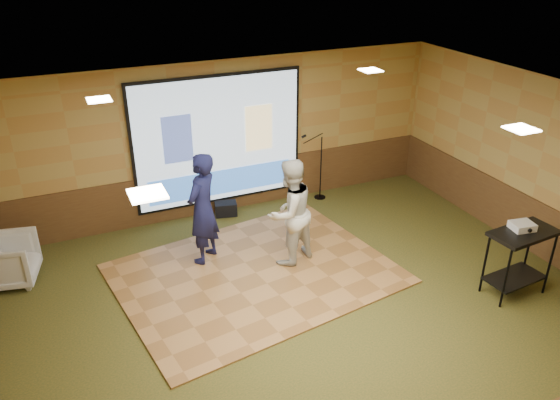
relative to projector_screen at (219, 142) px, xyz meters
name	(u,v)px	position (x,y,z in m)	size (l,w,h in m)	color
ground	(295,307)	(0.00, -3.44, -1.47)	(9.00, 9.00, 0.00)	#2C3719
room_shell	(297,180)	(0.00, -3.44, 0.62)	(9.04, 7.04, 3.02)	#AB8D47
wainscot_back	(221,189)	(0.00, 0.04, -1.00)	(9.00, 0.04, 0.95)	#4D2E19
wainscot_right	(526,222)	(4.48, -3.44, -1.00)	(0.04, 7.00, 0.95)	#4D2E19
projector_screen	(219,142)	(0.00, 0.00, 0.00)	(3.32, 0.06, 2.52)	black
downlight_nw	(99,100)	(-2.20, -1.64, 1.50)	(0.32, 0.32, 0.02)	beige
downlight_ne	(371,70)	(2.20, -1.64, 1.50)	(0.32, 0.32, 0.02)	beige
downlight_sw	(147,194)	(-2.20, -4.94, 1.50)	(0.32, 0.32, 0.02)	beige
downlight_se	(521,129)	(2.20, -4.94, 1.50)	(0.32, 0.32, 0.02)	beige
dance_floor	(256,273)	(-0.22, -2.38, -1.46)	(4.28, 3.26, 0.03)	#A6723D
player_left	(202,209)	(-0.85, -1.64, -0.49)	(0.70, 0.46, 1.92)	#151742
player_right	(290,212)	(0.44, -2.25, -0.53)	(0.89, 0.69, 1.83)	beige
av_table	(521,249)	(3.25, -4.45, -0.69)	(1.03, 0.54, 1.08)	black
projector	(522,226)	(3.26, -4.38, -0.34)	(0.33, 0.27, 0.11)	silver
mic_stand	(318,177)	(2.02, -0.25, -0.98)	(0.57, 0.23, 1.46)	black
banquet_chair	(8,261)	(-3.88, -0.98, -1.09)	(0.83, 0.85, 0.77)	gray
duffel_bag	(226,209)	(0.01, -0.19, -1.34)	(0.42, 0.28, 0.26)	black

